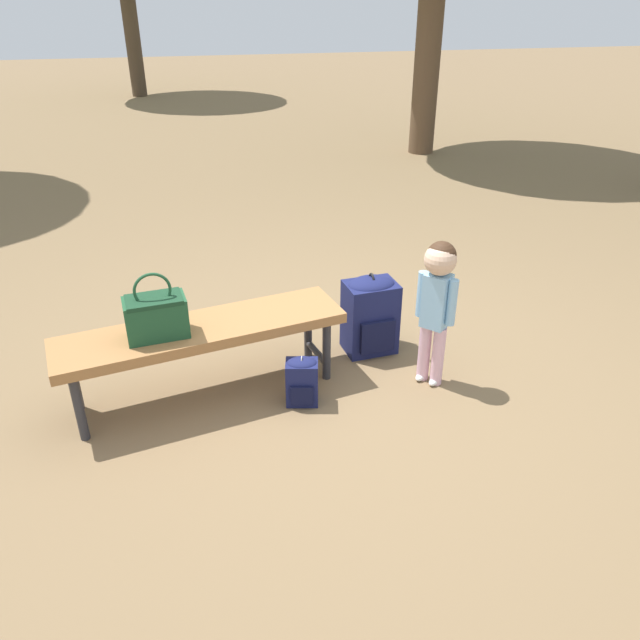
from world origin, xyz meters
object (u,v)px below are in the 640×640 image
Objects in this scene: park_bench at (202,335)px; backpack_large at (370,313)px; child_standing at (437,292)px; backpack_small at (302,380)px; handbag at (156,315)px.

backpack_large reaches higher than park_bench.
park_bench is 1.34m from child_standing.
child_standing is 0.90m from backpack_small.
handbag reaches higher than park_bench.
backpack_small is (0.52, -0.21, -0.24)m from park_bench.
backpack_small is (-0.54, -0.47, -0.12)m from backpack_large.
park_bench is 1.85× the size of child_standing.
child_standing is 1.64× the size of backpack_large.
park_bench is at bearing 15.15° from handbag.
handbag is 0.87m from backpack_small.
child_standing is at bearing -60.38° from backpack_large.
backpack_large is 0.73m from backpack_small.
handbag is 0.41× the size of child_standing.
handbag reaches higher than backpack_small.
child_standing is at bearing -3.97° from handbag.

